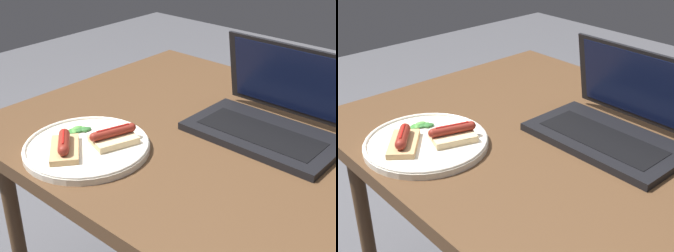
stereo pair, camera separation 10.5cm
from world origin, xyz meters
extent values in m
cube|color=#4C331E|center=(0.00, 0.00, 0.68)|extent=(1.07, 0.85, 0.04)
cylinder|color=#4C331E|center=(-0.45, 0.34, 0.33)|extent=(0.04, 0.04, 0.67)
cylinder|color=#4C331E|center=(-0.45, -0.34, 0.33)|extent=(0.04, 0.04, 0.67)
cube|color=black|center=(0.09, 0.06, 0.71)|extent=(0.36, 0.20, 0.02)
cube|color=black|center=(0.09, 0.04, 0.72)|extent=(0.30, 0.11, 0.00)
cube|color=black|center=(0.09, 0.17, 0.81)|extent=(0.36, 0.04, 0.19)
cube|color=#0C1433|center=(0.09, 0.17, 0.81)|extent=(0.33, 0.03, 0.17)
cylinder|color=silver|center=(-0.18, -0.27, 0.71)|extent=(0.29, 0.29, 0.01)
torus|color=silver|center=(-0.18, -0.27, 0.72)|extent=(0.28, 0.28, 0.01)
cube|color=tan|center=(-0.19, -0.32, 0.72)|extent=(0.13, 0.12, 0.01)
cylinder|color=maroon|center=(-0.19, -0.32, 0.74)|extent=(0.08, 0.07, 0.02)
sphere|color=maroon|center=(-0.22, -0.29, 0.74)|extent=(0.02, 0.02, 0.02)
sphere|color=maroon|center=(-0.16, -0.34, 0.74)|extent=(0.02, 0.02, 0.02)
cylinder|color=red|center=(-0.19, -0.32, 0.75)|extent=(0.05, 0.04, 0.00)
cube|color=#D6B784|center=(-0.14, -0.22, 0.72)|extent=(0.10, 0.12, 0.02)
cylinder|color=maroon|center=(-0.14, -0.22, 0.74)|extent=(0.05, 0.10, 0.02)
sphere|color=maroon|center=(-0.13, -0.17, 0.74)|extent=(0.02, 0.02, 0.02)
sphere|color=maroon|center=(-0.16, -0.26, 0.74)|extent=(0.02, 0.02, 0.02)
cylinder|color=red|center=(-0.14, -0.22, 0.75)|extent=(0.03, 0.08, 0.01)
ellipsoid|color=#387A33|center=(-0.25, -0.25, 0.72)|extent=(0.03, 0.04, 0.01)
ellipsoid|color=#2D662D|center=(-0.24, -0.27, 0.72)|extent=(0.02, 0.02, 0.01)
ellipsoid|color=#387A33|center=(-0.25, -0.24, 0.72)|extent=(0.02, 0.02, 0.00)
ellipsoid|color=#387A33|center=(-0.24, -0.22, 0.72)|extent=(0.03, 0.03, 0.01)
ellipsoid|color=#2D662D|center=(-0.24, -0.23, 0.72)|extent=(0.02, 0.03, 0.01)
ellipsoid|color=#4C8E3D|center=(-0.25, -0.25, 0.72)|extent=(0.03, 0.02, 0.01)
ellipsoid|color=#4C8E3D|center=(-0.26, -0.23, 0.72)|extent=(0.02, 0.03, 0.01)
ellipsoid|color=#2D662D|center=(-0.23, -0.22, 0.72)|extent=(0.02, 0.03, 0.01)
camera|label=1|loc=(0.58, -0.84, 1.24)|focal=50.00mm
camera|label=2|loc=(0.65, -0.76, 1.24)|focal=50.00mm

